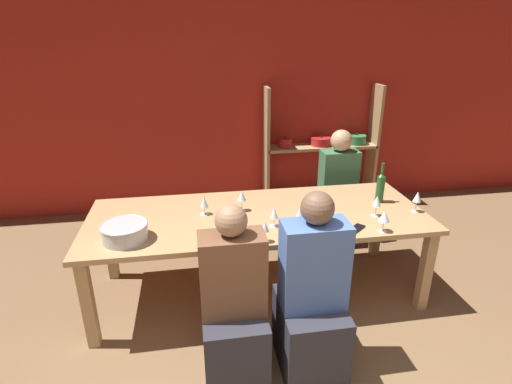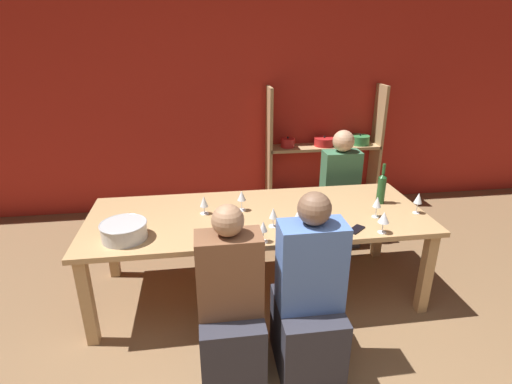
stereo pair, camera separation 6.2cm
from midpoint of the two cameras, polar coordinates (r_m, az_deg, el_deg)
name	(u,v)px [view 1 (the left image)]	position (r m, az deg, el deg)	size (l,w,h in m)	color
wall_back_red	(236,99)	(4.89, -3.21, 13.09)	(8.80, 0.06, 2.70)	red
shelf_unit	(320,164)	(5.10, 8.80, 4.02)	(1.41, 0.30, 1.51)	tan
dining_table	(258,222)	(3.24, -0.26, -4.30)	(2.69, 1.03, 0.74)	tan
mixing_bowl	(125,231)	(2.95, -18.83, -5.36)	(0.33, 0.33, 0.12)	#B7BABC
wine_bottle_green	(380,187)	(3.53, 16.87, 0.72)	(0.07, 0.07, 0.35)	#1E4C23
wine_glass_empty_a	(242,196)	(3.22, -2.61, -0.63)	(0.07, 0.07, 0.17)	white
wine_glass_white_a	(265,227)	(2.75, 0.63, -5.09)	(0.07, 0.07, 0.16)	white
wine_glass_empty_b	(300,214)	(2.91, 5.67, -3.15)	(0.07, 0.07, 0.18)	white
wine_glass_white_b	(204,203)	(3.19, -7.98, -1.51)	(0.07, 0.07, 0.15)	white
wine_glass_white_c	(417,198)	(3.43, 21.57, -0.74)	(0.07, 0.07, 0.17)	white
wine_glass_red_a	(384,217)	(3.02, 17.29, -3.41)	(0.08, 0.08, 0.16)	white
wine_glass_red_b	(377,202)	(3.25, 16.36, -1.33)	(0.07, 0.07, 0.17)	white
wine_glass_red_c	(274,214)	(2.96, 2.02, -3.13)	(0.07, 0.07, 0.15)	white
cell_phone	(357,228)	(3.05, 13.63, -5.07)	(0.16, 0.15, 0.01)	black
person_near_a	(234,315)	(2.65, -3.92, -17.08)	(0.40, 0.50, 1.19)	#2D2D38
person_far_a	(336,200)	(4.28, 11.02, -1.18)	(0.37, 0.47, 1.20)	#2D2D38
person_near_b	(311,307)	(2.69, 7.22, -15.93)	(0.41, 0.51, 1.26)	#2D2D38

